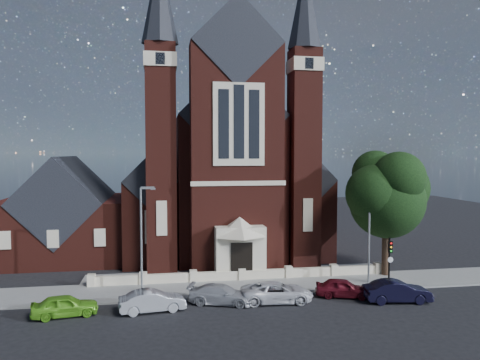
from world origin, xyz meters
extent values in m
plane|color=black|center=(0.00, 15.00, 0.00)|extent=(120.00, 120.00, 0.00)
cube|color=slate|center=(0.00, 4.50, 0.00)|extent=(60.00, 5.00, 0.12)
cube|color=slate|center=(0.00, 8.50, 0.00)|extent=(26.00, 3.00, 0.14)
cube|color=beige|center=(0.00, 6.50, 0.00)|extent=(24.00, 0.40, 0.90)
cube|color=#4D1C14|center=(0.00, 25.00, 7.00)|extent=(10.00, 30.00, 14.00)
cube|color=black|center=(0.00, 25.00, 14.00)|extent=(10.00, 30.20, 10.00)
cube|color=#4D1C14|center=(-7.50, 24.00, 4.00)|extent=(5.00, 26.00, 8.00)
cube|color=#4D1C14|center=(7.50, 24.00, 4.00)|extent=(5.00, 26.00, 8.00)
cube|color=black|center=(-7.50, 24.00, 8.00)|extent=(5.01, 26.20, 5.01)
cube|color=black|center=(7.50, 24.00, 8.00)|extent=(5.01, 26.20, 5.01)
cube|color=#4D1C14|center=(0.00, 9.50, 10.00)|extent=(8.00, 3.00, 20.00)
cube|color=black|center=(0.00, 9.50, 20.00)|extent=(8.00, 3.20, 8.00)
cube|color=beige|center=(0.00, 7.95, 13.00)|extent=(4.40, 0.15, 7.00)
cube|color=black|center=(0.00, 7.88, 13.20)|extent=(0.90, 0.08, 6.20)
cube|color=beige|center=(0.00, 7.50, 2.20)|extent=(4.20, 2.00, 4.40)
cube|color=black|center=(0.00, 6.45, 1.60)|extent=(1.80, 0.12, 3.20)
cone|color=beige|center=(0.00, 7.50, 4.40)|extent=(4.60, 4.60, 1.60)
cube|color=#4D1C14|center=(-6.50, 10.50, 10.00)|extent=(2.60, 2.60, 20.00)
cube|color=beige|center=(-6.50, 10.50, 18.50)|extent=(2.80, 2.80, 1.20)
cube|color=#4D1C14|center=(6.50, 10.50, 10.00)|extent=(2.60, 2.60, 20.00)
cube|color=beige|center=(6.50, 10.50, 18.50)|extent=(2.80, 2.80, 1.20)
cone|color=black|center=(6.50, 10.50, 24.00)|extent=(3.20, 3.20, 8.00)
cube|color=#4D1C14|center=(-16.00, 18.00, 3.00)|extent=(12.00, 12.00, 6.00)
cube|color=black|center=(-16.00, 18.00, 6.00)|extent=(8.49, 12.20, 8.49)
cylinder|color=black|center=(12.50, 6.00, 2.50)|extent=(0.70, 0.70, 5.00)
sphere|color=black|center=(12.50, 6.00, 6.50)|extent=(6.40, 6.40, 6.40)
sphere|color=black|center=(12.90, 4.80, 8.50)|extent=(4.40, 4.40, 4.40)
cylinder|color=gray|center=(-8.00, 4.00, 4.00)|extent=(0.16, 0.16, 8.00)
cube|color=gray|center=(-7.50, 4.00, 8.00)|extent=(1.00, 0.15, 0.18)
cube|color=gray|center=(-7.10, 4.00, 7.92)|extent=(0.35, 0.22, 0.12)
cylinder|color=gray|center=(10.00, 4.00, 4.00)|extent=(0.16, 0.16, 8.00)
cube|color=gray|center=(10.50, 4.00, 8.00)|extent=(1.00, 0.15, 0.18)
cube|color=gray|center=(10.90, 4.00, 7.92)|extent=(0.35, 0.22, 0.12)
cylinder|color=black|center=(11.00, 2.50, 2.00)|extent=(0.14, 0.14, 4.00)
cube|color=black|center=(11.00, 2.35, 3.30)|extent=(0.28, 0.22, 0.90)
sphere|color=red|center=(11.00, 2.22, 3.60)|extent=(0.14, 0.14, 0.14)
sphere|color=#CC8C0C|center=(11.00, 2.22, 3.30)|extent=(0.14, 0.14, 0.14)
sphere|color=#0C9919|center=(11.00, 2.22, 3.00)|extent=(0.14, 0.14, 0.14)
imported|color=#5FAE22|center=(-12.71, 0.04, 0.71)|extent=(4.37, 2.37, 1.41)
imported|color=#989A9F|center=(-7.14, 0.04, 0.72)|extent=(4.56, 2.18, 1.44)
imported|color=#9B9CA2|center=(-2.40, 0.90, 0.67)|extent=(4.98, 3.24, 1.34)
imported|color=silver|center=(1.54, 0.62, 0.71)|extent=(5.24, 2.63, 1.42)
imported|color=#5C0F1A|center=(6.60, 0.95, 0.68)|extent=(4.30, 2.74, 1.36)
imported|color=black|center=(9.96, -0.77, 0.77)|extent=(4.83, 2.16, 1.54)
camera|label=1|loc=(-6.38, -31.12, 10.58)|focal=35.00mm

